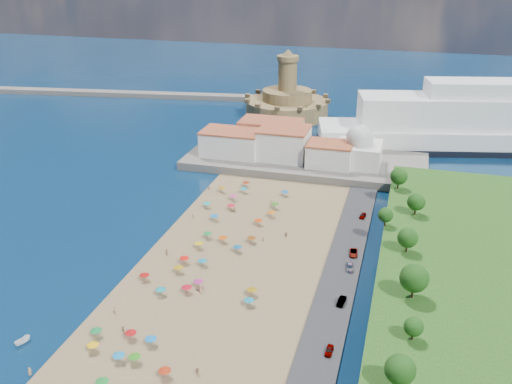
% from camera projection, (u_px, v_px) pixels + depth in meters
% --- Properties ---
extents(ground, '(700.00, 700.00, 0.00)m').
position_uv_depth(ground, '(217.00, 252.00, 154.96)').
color(ground, '#071938').
rests_on(ground, ground).
extents(terrace, '(90.00, 36.00, 3.00)m').
position_uv_depth(terrace, '(305.00, 161.00, 216.46)').
color(terrace, '#59544C').
rests_on(terrace, ground).
extents(jetty, '(18.00, 70.00, 2.40)m').
position_uv_depth(jetty, '(272.00, 131.00, 252.99)').
color(jetty, '#59544C').
rests_on(jetty, ground).
extents(breakwater, '(199.03, 34.77, 2.60)m').
position_uv_depth(breakwater, '(121.00, 94.00, 317.05)').
color(breakwater, '#59544C').
rests_on(breakwater, ground).
extents(waterfront_buildings, '(57.00, 29.00, 11.00)m').
position_uv_depth(waterfront_buildings, '(273.00, 142.00, 217.74)').
color(waterfront_buildings, silver).
rests_on(waterfront_buildings, terrace).
extents(domed_building, '(16.00, 16.00, 15.00)m').
position_uv_depth(domed_building, '(359.00, 149.00, 206.78)').
color(domed_building, silver).
rests_on(domed_building, terrace).
extents(fortress, '(40.00, 40.00, 32.40)m').
position_uv_depth(fortress, '(287.00, 103.00, 277.37)').
color(fortress, olive).
rests_on(fortress, ground).
extents(beach_parasols, '(30.53, 113.93, 2.20)m').
position_uv_depth(beach_parasols, '(199.00, 262.00, 146.16)').
color(beach_parasols, gray).
rests_on(beach_parasols, beach).
extents(beachgoers, '(36.05, 95.66, 1.88)m').
position_uv_depth(beachgoers, '(202.00, 252.00, 152.63)').
color(beachgoers, tan).
rests_on(beachgoers, beach).
extents(moored_boats, '(6.57, 18.23, 1.53)m').
position_uv_depth(moored_boats, '(7.00, 367.00, 111.56)').
color(moored_boats, white).
rests_on(moored_boats, ground).
extents(parked_cars, '(2.58, 69.15, 1.34)m').
position_uv_depth(parked_cars, '(350.00, 268.00, 144.98)').
color(parked_cars, gray).
rests_on(parked_cars, promenade).
extents(hillside_trees, '(13.44, 108.24, 8.08)m').
position_uv_depth(hillside_trees, '(405.00, 257.00, 132.45)').
color(hillside_trees, '#382314').
rests_on(hillside_trees, hillside).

